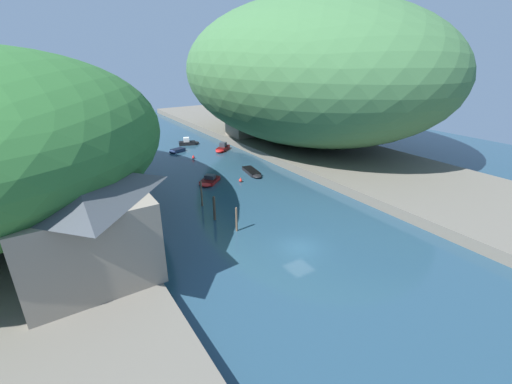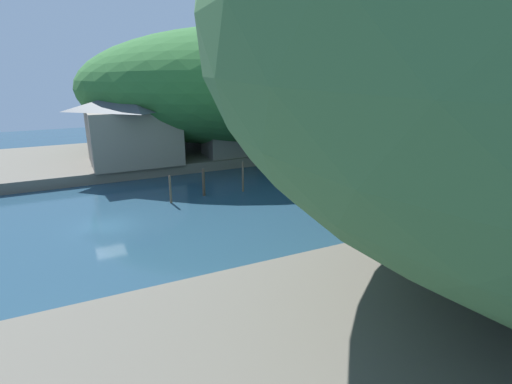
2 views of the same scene
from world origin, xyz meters
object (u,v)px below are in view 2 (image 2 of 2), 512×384
at_px(boat_far_right_bank, 412,160).
at_px(channel_buoy_far, 323,206).
at_px(person_on_quay, 172,156).
at_px(boat_mid_channel, 363,214).
at_px(waterfront_building, 132,126).
at_px(boat_moored_right, 317,190).
at_px(boat_navy_launch, 512,179).
at_px(boat_far_upstream, 437,153).
at_px(boat_yellow_tender, 498,197).
at_px(boathouse_shed, 229,138).
at_px(boat_open_rowboat, 455,175).
at_px(channel_buoy_near, 427,184).
at_px(person_by_boathouse, 257,149).
at_px(boat_white_cruiser, 352,164).

height_order(boat_far_right_bank, channel_buoy_far, boat_far_right_bank).
bearing_deg(person_on_quay, boat_mid_channel, -43.62).
height_order(waterfront_building, boat_moored_right, waterfront_building).
bearing_deg(channel_buoy_far, boat_navy_launch, 84.96).
distance_m(boat_far_upstream, channel_buoy_far, 32.94).
xyz_separation_m(boat_yellow_tender, boat_navy_launch, (-3.77, 8.18, 0.00)).
distance_m(boathouse_shed, boat_open_rowboat, 30.14).
xyz_separation_m(boat_yellow_tender, channel_buoy_far, (-6.04, -17.62, -0.18)).
bearing_deg(boat_moored_right, boathouse_shed, 59.49).
xyz_separation_m(boat_moored_right, channel_buoy_near, (3.14, 13.22, -0.07)).
relative_size(boathouse_shed, boat_moored_right, 1.59).
relative_size(waterfront_building, boat_navy_launch, 2.55).
height_order(boat_mid_channel, channel_buoy_far, channel_buoy_far).
bearing_deg(person_by_boathouse, boat_far_right_bank, -20.48).
distance_m(boat_far_upstream, channel_buoy_near, 18.90).
relative_size(boat_open_rowboat, boat_moored_right, 0.80).
bearing_deg(boat_mid_channel, person_by_boathouse, 9.68).
xyz_separation_m(boat_mid_channel, channel_buoy_far, (-3.53, -2.03, 0.02)).
height_order(boat_far_upstream, person_on_quay, person_on_quay).
height_order(boat_moored_right, boat_far_right_bank, boat_moored_right).
xyz_separation_m(boat_yellow_tender, boat_moored_right, (-10.34, -15.43, -0.10)).
distance_m(boathouse_shed, person_on_quay, 8.93).
relative_size(boat_white_cruiser, person_by_boathouse, 3.81).
height_order(boat_mid_channel, person_on_quay, person_on_quay).
xyz_separation_m(boathouse_shed, boat_white_cruiser, (8.77, 15.16, -3.43)).
relative_size(boat_yellow_tender, boat_far_upstream, 0.73).
relative_size(boat_open_rowboat, boat_navy_launch, 0.79).
height_order(channel_buoy_near, person_on_quay, person_on_quay).
xyz_separation_m(boat_open_rowboat, channel_buoy_far, (2.21, -21.49, -0.02)).
bearing_deg(boat_moored_right, boat_far_upstream, -24.82).
distance_m(boat_moored_right, boat_far_upstream, 29.43).
relative_size(boat_mid_channel, channel_buoy_far, 7.53).
bearing_deg(waterfront_building, boat_open_rowboat, 59.60).
bearing_deg(boat_moored_right, channel_buoy_near, -54.69).
height_order(boat_open_rowboat, boat_far_upstream, boat_far_upstream).
relative_size(boathouse_shed, boat_yellow_tender, 1.54).
relative_size(boat_mid_channel, boat_far_right_bank, 1.15).
bearing_deg(boat_white_cruiser, person_by_boathouse, 86.95).
distance_m(boat_far_right_bank, channel_buoy_far, 25.76).
bearing_deg(boat_far_right_bank, person_by_boathouse, 151.56).
height_order(boat_navy_launch, channel_buoy_near, boat_navy_launch).
relative_size(waterfront_building, boat_white_cruiser, 1.82).
distance_m(channel_buoy_near, person_by_boathouse, 22.77).
bearing_deg(boathouse_shed, boat_navy_launch, 48.24).
xyz_separation_m(boat_far_right_bank, person_by_boathouse, (-8.57, -21.11, 1.96)).
bearing_deg(boat_open_rowboat, boat_navy_launch, -64.35).
xyz_separation_m(boathouse_shed, boat_mid_channel, (25.32, 3.20, -3.42)).
xyz_separation_m(waterfront_building, boat_white_cruiser, (10.02, 28.03, -5.76)).
height_order(boat_white_cruiser, person_on_quay, person_on_quay).
bearing_deg(channel_buoy_near, channel_buoy_far, -85.68).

